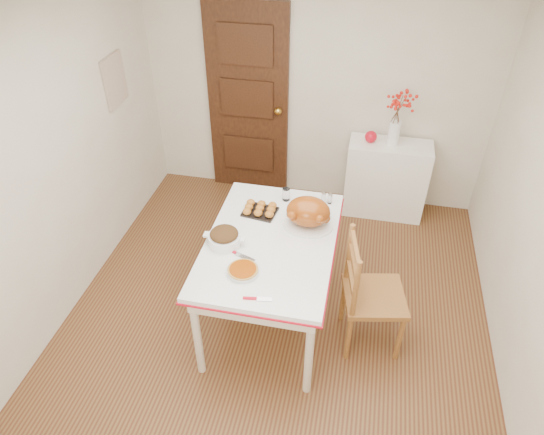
% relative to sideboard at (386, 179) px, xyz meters
% --- Properties ---
extents(floor, '(3.50, 4.00, 0.00)m').
position_rel_sideboard_xyz_m(floor, '(-0.81, -1.78, -0.41)').
color(floor, '#4D2516').
rests_on(floor, ground).
extents(ceiling, '(3.50, 4.00, 0.00)m').
position_rel_sideboard_xyz_m(ceiling, '(-0.81, -1.78, 2.09)').
color(ceiling, white).
rests_on(ceiling, ground).
extents(wall_back, '(3.50, 0.00, 2.50)m').
position_rel_sideboard_xyz_m(wall_back, '(-0.81, 0.22, 0.84)').
color(wall_back, beige).
rests_on(wall_back, ground).
extents(wall_left, '(0.00, 4.00, 2.50)m').
position_rel_sideboard_xyz_m(wall_left, '(-2.56, -1.78, 0.84)').
color(wall_left, beige).
rests_on(wall_left, ground).
extents(door_back, '(0.85, 0.06, 2.06)m').
position_rel_sideboard_xyz_m(door_back, '(-1.51, 0.19, 0.62)').
color(door_back, black).
rests_on(door_back, ground).
extents(photo_board, '(0.03, 0.35, 0.45)m').
position_rel_sideboard_xyz_m(photo_board, '(-2.54, -0.58, 1.09)').
color(photo_board, beige).
rests_on(photo_board, ground).
extents(sideboard, '(0.82, 0.37, 0.82)m').
position_rel_sideboard_xyz_m(sideboard, '(0.00, 0.00, 0.00)').
color(sideboard, white).
rests_on(sideboard, floor).
extents(kitchen_table, '(0.97, 1.42, 0.85)m').
position_rel_sideboard_xyz_m(kitchen_table, '(-0.86, -1.72, 0.01)').
color(kitchen_table, white).
rests_on(kitchen_table, floor).
extents(chair_oak, '(0.53, 0.53, 1.02)m').
position_rel_sideboard_xyz_m(chair_oak, '(-0.05, -1.77, 0.10)').
color(chair_oak, olive).
rests_on(chair_oak, floor).
extents(berry_vase, '(0.27, 0.27, 0.52)m').
position_rel_sideboard_xyz_m(berry_vase, '(0.00, 0.00, 0.67)').
color(berry_vase, white).
rests_on(berry_vase, sideboard).
extents(apple, '(0.12, 0.12, 0.12)m').
position_rel_sideboard_xyz_m(apple, '(-0.21, 0.00, 0.47)').
color(apple, red).
rests_on(apple, sideboard).
extents(turkey_platter, '(0.47, 0.42, 0.25)m').
position_rel_sideboard_xyz_m(turkey_platter, '(-0.62, -1.48, 0.56)').
color(turkey_platter, '#953A0D').
rests_on(turkey_platter, kitchen_table).
extents(pumpkin_pie, '(0.22, 0.22, 0.05)m').
position_rel_sideboard_xyz_m(pumpkin_pie, '(-0.98, -2.09, 0.46)').
color(pumpkin_pie, '#883300').
rests_on(pumpkin_pie, kitchen_table).
extents(stuffing_dish, '(0.37, 0.32, 0.12)m').
position_rel_sideboard_xyz_m(stuffing_dish, '(-1.19, -1.82, 0.50)').
color(stuffing_dish, '#3A260D').
rests_on(stuffing_dish, kitchen_table).
extents(rolls_tray, '(0.28, 0.24, 0.07)m').
position_rel_sideboard_xyz_m(rolls_tray, '(-1.02, -1.40, 0.47)').
color(rolls_tray, '#B7661D').
rests_on(rolls_tray, kitchen_table).
extents(pie_server, '(0.20, 0.08, 0.01)m').
position_rel_sideboard_xyz_m(pie_server, '(-0.82, -2.31, 0.44)').
color(pie_server, silver).
rests_on(pie_server, kitchen_table).
extents(carving_knife, '(0.25, 0.15, 0.01)m').
position_rel_sideboard_xyz_m(carving_knife, '(-1.04, -1.92, 0.44)').
color(carving_knife, silver).
rests_on(carving_knife, kitchen_table).
extents(drinking_glass, '(0.07, 0.07, 0.11)m').
position_rel_sideboard_xyz_m(drinking_glass, '(-0.85, -1.18, 0.49)').
color(drinking_glass, white).
rests_on(drinking_glass, kitchen_table).
extents(shaker_pair, '(0.09, 0.05, 0.09)m').
position_rel_sideboard_xyz_m(shaker_pair, '(-0.51, -1.15, 0.48)').
color(shaker_pair, white).
rests_on(shaker_pair, kitchen_table).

